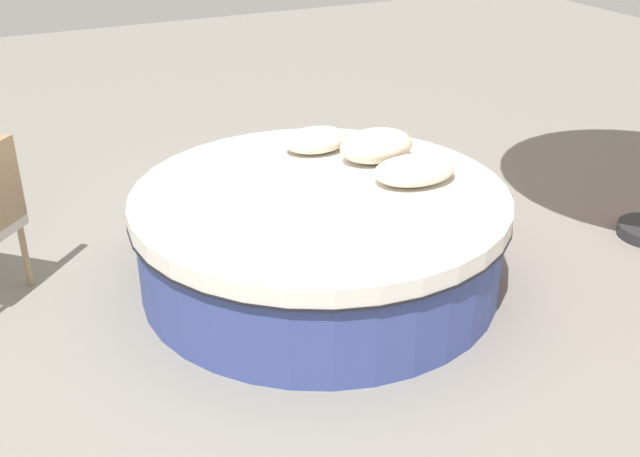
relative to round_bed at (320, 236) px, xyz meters
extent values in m
plane|color=gray|center=(0.00, 0.00, -0.31)|extent=(16.00, 16.00, 0.00)
cylinder|color=#38478C|center=(0.00, 0.00, -0.06)|extent=(2.19, 2.19, 0.50)
cylinder|color=black|center=(0.00, 0.00, 0.19)|extent=(2.27, 2.27, 0.01)
cylinder|color=silver|center=(0.00, 0.00, 0.24)|extent=(2.26, 2.26, 0.11)
ellipsoid|color=beige|center=(-0.58, 0.12, 0.38)|extent=(0.53, 0.37, 0.15)
ellipsoid|color=beige|center=(-0.54, -0.28, 0.41)|extent=(0.50, 0.35, 0.21)
ellipsoid|color=beige|center=(-0.27, -0.61, 0.38)|extent=(0.45, 0.31, 0.16)
cylinder|color=#997A56|center=(1.64, -0.74, -0.10)|extent=(0.04, 0.04, 0.42)
camera|label=1|loc=(1.83, 3.77, 2.16)|focal=43.48mm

